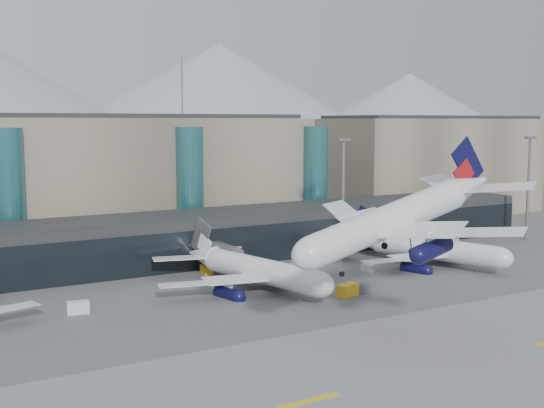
{
  "coord_description": "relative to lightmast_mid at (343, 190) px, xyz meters",
  "views": [
    {
      "loc": [
        -57.37,
        -72.45,
        29.26
      ],
      "look_at": [
        2.84,
        32.0,
        14.59
      ],
      "focal_mm": 45.0,
      "sensor_mm": 36.0,
      "label": 1
    }
  ],
  "objects": [
    {
      "name": "veh_c",
      "position": [
        -16.79,
        -29.59,
        -13.44
      ],
      "size": [
        3.75,
        2.31,
        1.96
      ],
      "primitive_type": "cube",
      "rotation": [
        0.0,
        0.0,
        -0.13
      ],
      "color": "#4C4C51",
      "rests_on": "ground"
    },
    {
      "name": "ground",
      "position": [
        -30.0,
        -48.0,
        -14.42
      ],
      "size": [
        900.0,
        900.0,
        0.0
      ],
      "primitive_type": "plane",
      "color": "#515154",
      "rests_on": "ground"
    },
    {
      "name": "veh_g",
      "position": [
        -5.6,
        -16.37,
        -13.72
      ],
      "size": [
        2.29,
        2.77,
        1.4
      ],
      "primitive_type": "cube",
      "rotation": [
        0.0,
        0.0,
        -1.14
      ],
      "color": "silver",
      "rests_on": "ground"
    },
    {
      "name": "terminal_east",
      "position": [
        65.0,
        42.0,
        1.03
      ],
      "size": [
        70.0,
        30.0,
        31.0
      ],
      "color": "gray",
      "rests_on": "ground"
    },
    {
      "name": "jet_parked_mid",
      "position": [
        -31.95,
        -15.46,
        -9.69
      ],
      "size": [
        37.88,
        38.91,
        12.51
      ],
      "rotation": [
        0.0,
        0.0,
        1.8
      ],
      "color": "silver",
      "rests_on": "ground"
    },
    {
      "name": "runway_strip",
      "position": [
        -30.0,
        -63.0,
        -14.4
      ],
      "size": [
        400.0,
        40.0,
        0.04
      ],
      "primitive_type": "cube",
      "color": "slate",
      "rests_on": "ground"
    },
    {
      "name": "terminal_main",
      "position": [
        -55.0,
        42.0,
        1.03
      ],
      "size": [
        130.0,
        30.0,
        31.0
      ],
      "color": "gray",
      "rests_on": "ground"
    },
    {
      "name": "veh_d",
      "position": [
        18.62,
        -7.14,
        -13.58
      ],
      "size": [
        2.81,
        3.33,
        1.68
      ],
      "primitive_type": "cube",
      "rotation": [
        0.0,
        0.0,
        1.06
      ],
      "color": "silver",
      "rests_on": "ground"
    },
    {
      "name": "hero_jet",
      "position": [
        -26.49,
        -51.02,
        3.42
      ],
      "size": [
        36.84,
        37.34,
        12.06
      ],
      "rotation": [
        0.0,
        -0.22,
        0.09
      ],
      "color": "silver",
      "rests_on": "ground"
    },
    {
      "name": "concourse",
      "position": [
        -30.02,
        9.73,
        -9.45
      ],
      "size": [
        170.0,
        27.0,
        10.0
      ],
      "color": "black",
      "rests_on": "ground"
    },
    {
      "name": "veh_a",
      "position": [
        -62.4,
        -17.67,
        -13.49
      ],
      "size": [
        3.6,
        2.45,
        1.86
      ],
      "primitive_type": "cube",
      "rotation": [
        0.0,
        0.0,
        -0.19
      ],
      "color": "silver",
      "rests_on": "ground"
    },
    {
      "name": "jet_parked_right",
      "position": [
        7.72,
        -15.51,
        -9.7
      ],
      "size": [
        36.65,
        38.81,
        12.47
      ],
      "rotation": [
        0.0,
        0.0,
        1.9
      ],
      "color": "silver",
      "rests_on": "ground"
    },
    {
      "name": "veh_b",
      "position": [
        -33.91,
        -2.53,
        -13.57
      ],
      "size": [
        1.97,
        3.03,
        1.69
      ],
      "primitive_type": "cube",
      "rotation": [
        0.0,
        0.0,
        1.51
      ],
      "color": "gold",
      "rests_on": "ground"
    },
    {
      "name": "veh_e",
      "position": [
        19.45,
        -17.35,
        -13.52
      ],
      "size": [
        3.51,
        2.53,
        1.79
      ],
      "primitive_type": "cube",
      "rotation": [
        0.0,
        0.0,
        -0.25
      ],
      "color": "gold",
      "rests_on": "ground"
    },
    {
      "name": "runway_markings",
      "position": [
        -30.0,
        -63.0,
        -14.37
      ],
      "size": [
        128.0,
        1.0,
        0.02
      ],
      "color": "gold",
      "rests_on": "ground"
    },
    {
      "name": "veh_h",
      "position": [
        -20.59,
        -30.0,
        -13.35
      ],
      "size": [
        4.3,
        3.11,
        2.13
      ],
      "primitive_type": "cube",
      "rotation": [
        0.0,
        0.0,
        0.31
      ],
      "color": "gold",
      "rests_on": "ground"
    },
    {
      "name": "lightmast_right",
      "position": [
        50.0,
        -8.0,
        0.0
      ],
      "size": [
        3.0,
        1.2,
        25.6
      ],
      "color": "slate",
      "rests_on": "ground"
    },
    {
      "name": "mountain_ridge",
      "position": [
        -14.03,
        332.0,
        31.33
      ],
      "size": [
        910.0,
        400.0,
        110.0
      ],
      "color": "gray",
      "rests_on": "ground"
    },
    {
      "name": "teal_towers",
      "position": [
        -44.99,
        26.01,
        -0.41
      ],
      "size": [
        116.4,
        19.4,
        46.0
      ],
      "color": "#256369",
      "rests_on": "ground"
    },
    {
      "name": "lightmast_mid",
      "position": [
        0.0,
        0.0,
        0.0
      ],
      "size": [
        3.0,
        1.2,
        25.6
      ],
      "color": "slate",
      "rests_on": "ground"
    }
  ]
}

